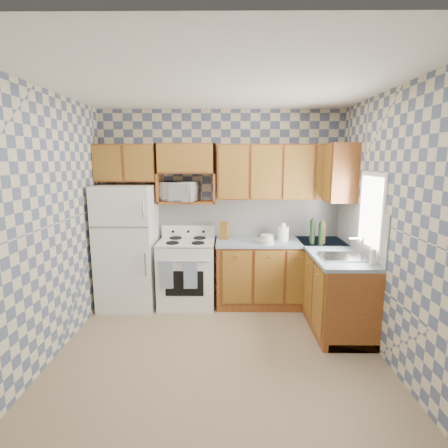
# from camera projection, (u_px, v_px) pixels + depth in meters

# --- Properties ---
(floor) EXTENTS (3.40, 3.40, 0.00)m
(floor) POSITION_uv_depth(u_px,v_px,m) (219.00, 353.00, 3.70)
(floor) COLOR #8A7458
(floor) RESTS_ON ground
(back_wall) EXTENTS (3.40, 0.02, 2.70)m
(back_wall) POSITION_uv_depth(u_px,v_px,m) (221.00, 207.00, 5.03)
(back_wall) COLOR slate
(back_wall) RESTS_ON ground
(right_wall) EXTENTS (0.02, 3.20, 2.70)m
(right_wall) POSITION_uv_depth(u_px,v_px,m) (390.00, 228.00, 3.44)
(right_wall) COLOR slate
(right_wall) RESTS_ON ground
(backsplash_back) EXTENTS (2.60, 0.02, 0.56)m
(backsplash_back) POSITION_uv_depth(u_px,v_px,m) (249.00, 217.00, 5.04)
(backsplash_back) COLOR white
(backsplash_back) RESTS_ON back_wall
(backsplash_right) EXTENTS (0.02, 1.60, 0.56)m
(backsplash_right) POSITION_uv_depth(u_px,v_px,m) (358.00, 227.00, 4.25)
(backsplash_right) COLOR white
(backsplash_right) RESTS_ON right_wall
(refrigerator) EXTENTS (0.75, 0.70, 1.68)m
(refrigerator) POSITION_uv_depth(u_px,v_px,m) (128.00, 247.00, 4.79)
(refrigerator) COLOR white
(refrigerator) RESTS_ON floor
(stove_body) EXTENTS (0.76, 0.65, 0.90)m
(stove_body) POSITION_uv_depth(u_px,v_px,m) (187.00, 273.00, 4.88)
(stove_body) COLOR white
(stove_body) RESTS_ON floor
(cooktop) EXTENTS (0.76, 0.65, 0.02)m
(cooktop) POSITION_uv_depth(u_px,v_px,m) (187.00, 242.00, 4.79)
(cooktop) COLOR silver
(cooktop) RESTS_ON stove_body
(backguard) EXTENTS (0.76, 0.08, 0.17)m
(backguard) POSITION_uv_depth(u_px,v_px,m) (189.00, 231.00, 5.05)
(backguard) COLOR white
(backguard) RESTS_ON cooktop
(dish_towel_left) EXTENTS (0.17, 0.02, 0.37)m
(dish_towel_left) POSITION_uv_depth(u_px,v_px,m) (166.00, 275.00, 4.52)
(dish_towel_left) COLOR navy
(dish_towel_left) RESTS_ON stove_body
(dish_towel_right) EXTENTS (0.17, 0.02, 0.37)m
(dish_towel_right) POSITION_uv_depth(u_px,v_px,m) (190.00, 275.00, 4.52)
(dish_towel_right) COLOR navy
(dish_towel_right) RESTS_ON stove_body
(base_cabinets_back) EXTENTS (1.75, 0.60, 0.88)m
(base_cabinets_back) POSITION_uv_depth(u_px,v_px,m) (280.00, 274.00, 4.89)
(base_cabinets_back) COLOR #672D0D
(base_cabinets_back) RESTS_ON floor
(base_cabinets_right) EXTENTS (0.60, 1.60, 0.88)m
(base_cabinets_right) POSITION_uv_depth(u_px,v_px,m) (331.00, 287.00, 4.39)
(base_cabinets_right) COLOR #672D0D
(base_cabinets_right) RESTS_ON floor
(countertop_back) EXTENTS (1.77, 0.63, 0.04)m
(countertop_back) POSITION_uv_depth(u_px,v_px,m) (281.00, 242.00, 4.80)
(countertop_back) COLOR slate
(countertop_back) RESTS_ON base_cabinets_back
(countertop_right) EXTENTS (0.63, 1.60, 0.04)m
(countertop_right) POSITION_uv_depth(u_px,v_px,m) (333.00, 251.00, 4.31)
(countertop_right) COLOR slate
(countertop_right) RESTS_ON base_cabinets_right
(upper_cabinets_back) EXTENTS (1.75, 0.33, 0.74)m
(upper_cabinets_back) POSITION_uv_depth(u_px,v_px,m) (281.00, 172.00, 4.77)
(upper_cabinets_back) COLOR #672D0D
(upper_cabinets_back) RESTS_ON back_wall
(upper_cabinets_fridge) EXTENTS (0.82, 0.33, 0.50)m
(upper_cabinets_fridge) POSITION_uv_depth(u_px,v_px,m) (126.00, 163.00, 4.76)
(upper_cabinets_fridge) COLOR #672D0D
(upper_cabinets_fridge) RESTS_ON back_wall
(upper_cabinets_right) EXTENTS (0.33, 0.70, 0.74)m
(upper_cabinets_right) POSITION_uv_depth(u_px,v_px,m) (337.00, 172.00, 4.58)
(upper_cabinets_right) COLOR #672D0D
(upper_cabinets_right) RESTS_ON right_wall
(microwave_shelf) EXTENTS (0.80, 0.33, 0.03)m
(microwave_shelf) POSITION_uv_depth(u_px,v_px,m) (187.00, 202.00, 4.85)
(microwave_shelf) COLOR #672D0D
(microwave_shelf) RESTS_ON back_wall
(microwave) EXTENTS (0.56, 0.46, 0.27)m
(microwave) POSITION_uv_depth(u_px,v_px,m) (180.00, 191.00, 4.82)
(microwave) COLOR white
(microwave) RESTS_ON microwave_shelf
(sink) EXTENTS (0.48, 0.40, 0.03)m
(sink) POSITION_uv_depth(u_px,v_px,m) (342.00, 257.00, 3.96)
(sink) COLOR #B7B7BC
(sink) RESTS_ON countertop_right
(window) EXTENTS (0.02, 0.66, 0.86)m
(window) POSITION_uv_depth(u_px,v_px,m) (371.00, 211.00, 3.86)
(window) COLOR white
(window) RESTS_ON right_wall
(bottle_0) EXTENTS (0.07, 0.07, 0.32)m
(bottle_0) POSITION_uv_depth(u_px,v_px,m) (312.00, 232.00, 4.58)
(bottle_0) COLOR black
(bottle_0) RESTS_ON countertop_back
(bottle_1) EXTENTS (0.07, 0.07, 0.30)m
(bottle_1) POSITION_uv_depth(u_px,v_px,m) (321.00, 234.00, 4.52)
(bottle_1) COLOR black
(bottle_1) RESTS_ON countertop_back
(bottle_2) EXTENTS (0.07, 0.07, 0.27)m
(bottle_2) POSITION_uv_depth(u_px,v_px,m) (323.00, 233.00, 4.62)
(bottle_2) COLOR #513214
(bottle_2) RESTS_ON countertop_back
(knife_block) EXTENTS (0.13, 0.13, 0.24)m
(knife_block) POSITION_uv_depth(u_px,v_px,m) (224.00, 230.00, 4.88)
(knife_block) COLOR brown
(knife_block) RESTS_ON countertop_back
(electric_kettle) EXTENTS (0.15, 0.15, 0.19)m
(electric_kettle) POSITION_uv_depth(u_px,v_px,m) (283.00, 234.00, 4.78)
(electric_kettle) COLOR white
(electric_kettle) RESTS_ON countertop_back
(food_containers) EXTENTS (0.19, 0.19, 0.12)m
(food_containers) POSITION_uv_depth(u_px,v_px,m) (267.00, 239.00, 4.59)
(food_containers) COLOR silver
(food_containers) RESTS_ON countertop_back
(soap_bottle) EXTENTS (0.06, 0.06, 0.17)m
(soap_bottle) POSITION_uv_depth(u_px,v_px,m) (373.00, 257.00, 3.67)
(soap_bottle) COLOR silver
(soap_bottle) RESTS_ON countertop_right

